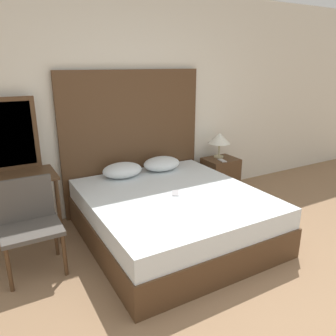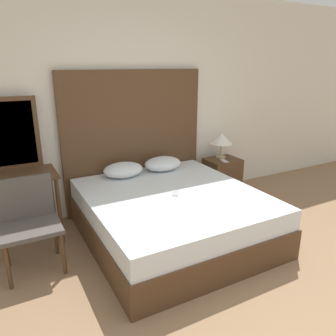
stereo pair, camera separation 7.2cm
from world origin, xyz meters
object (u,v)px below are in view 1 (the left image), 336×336
at_px(table_lamp, 220,139).
at_px(vanity_desk, 15,190).
at_px(chair, 29,219).
at_px(nightstand, 220,177).
at_px(bed, 172,215).
at_px(phone_on_nightstand, 222,160).
at_px(phone_on_bed, 175,193).

relative_size(table_lamp, vanity_desk, 0.43).
bearing_deg(chair, nightstand, 11.89).
bearing_deg(vanity_desk, bed, -25.34).
bearing_deg(nightstand, phone_on_nightstand, -118.47).
bearing_deg(chair, table_lamp, 13.37).
distance_m(phone_on_nightstand, chair, 2.61).
relative_size(phone_on_bed, table_lamp, 0.47).
relative_size(nightstand, vanity_desk, 0.68).
bearing_deg(phone_on_nightstand, nightstand, 61.53).
height_order(bed, table_lamp, table_lamp).
distance_m(bed, phone_on_bed, 0.27).
xyz_separation_m(bed, phone_on_nightstand, (1.16, 0.61, 0.30)).
relative_size(nightstand, chair, 0.64).
bearing_deg(table_lamp, nightstand, -104.00).
bearing_deg(phone_on_nightstand, phone_on_bed, -150.36).
distance_m(table_lamp, chair, 2.73).
bearing_deg(phone_on_nightstand, chair, -169.90).
relative_size(phone_on_nightstand, vanity_desk, 0.20).
bearing_deg(table_lamp, phone_on_bed, -145.93).
bearing_deg(phone_on_bed, vanity_desk, 153.79).
xyz_separation_m(phone_on_nightstand, chair, (-2.57, -0.46, -0.06)).
xyz_separation_m(phone_on_nightstand, vanity_desk, (-2.62, 0.08, 0.05)).
height_order(phone_on_nightstand, chair, chair).
distance_m(bed, chair, 1.44).
height_order(table_lamp, chair, table_lamp).
bearing_deg(nightstand, vanity_desk, -179.64).
height_order(phone_on_bed, nightstand, nightstand).
relative_size(nightstand, phone_on_nightstand, 3.44).
height_order(phone_on_bed, phone_on_nightstand, phone_on_nightstand).
distance_m(nightstand, table_lamp, 0.55).
distance_m(bed, vanity_desk, 1.65).
height_order(phone_on_bed, table_lamp, table_lamp).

